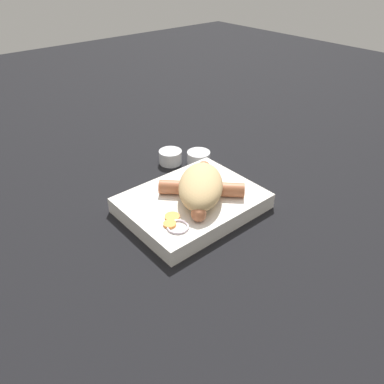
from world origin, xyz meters
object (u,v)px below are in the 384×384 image
Objects in this scene: condiment_cup_far at (170,158)px; sausage at (202,189)px; food_tray at (192,203)px; bread_roll at (201,186)px; condiment_cup_near at (199,159)px.

sausage is at bearing 70.47° from condiment_cup_far.
food_tray is 0.03m from sausage.
food_tray is 0.04m from bread_roll.
bread_roll is 0.19m from condiment_cup_near.
bread_roll is 1.16× the size of sausage.
food_tray is at bearing 44.87° from condiment_cup_near.
sausage is at bearing -140.11° from bread_roll.
sausage is (-0.02, 0.01, 0.03)m from food_tray.
condiment_cup_far is at bearing -45.13° from condiment_cup_near.
food_tray is at bearing 64.78° from condiment_cup_far.
bread_roll is at bearing 39.89° from sausage.
condiment_cup_near is (-0.12, -0.14, -0.04)m from bread_roll.
sausage reaches higher than condiment_cup_near.
bread_roll is (-0.01, 0.01, 0.04)m from food_tray.
food_tray is 0.18m from condiment_cup_near.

